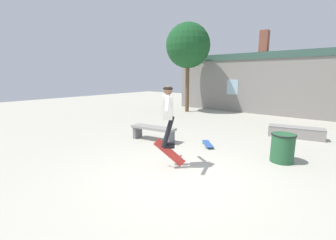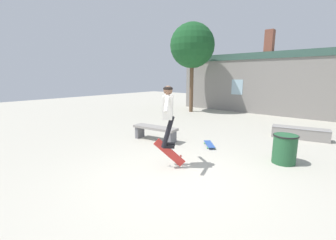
# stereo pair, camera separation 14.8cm
# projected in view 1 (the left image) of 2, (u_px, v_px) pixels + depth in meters

# --- Properties ---
(ground_plane) EXTENTS (40.00, 40.00, 0.00)m
(ground_plane) POSITION_uv_depth(u_px,v_px,m) (180.00, 177.00, 4.93)
(ground_plane) COLOR #B2AD9E
(building_backdrop) EXTENTS (14.06, 0.52, 4.63)m
(building_backdrop) POSITION_uv_depth(u_px,v_px,m) (286.00, 83.00, 12.04)
(building_backdrop) COLOR gray
(building_backdrop) RESTS_ON ground_plane
(tree_left) EXTENTS (2.61, 2.61, 5.24)m
(tree_left) POSITION_uv_depth(u_px,v_px,m) (188.00, 46.00, 13.22)
(tree_left) COLOR brown
(tree_left) RESTS_ON ground_plane
(park_bench) EXTENTS (1.64, 0.65, 0.49)m
(park_bench) POSITION_uv_depth(u_px,v_px,m) (153.00, 131.00, 7.63)
(park_bench) COLOR gray
(park_bench) RESTS_ON ground_plane
(skate_ledge) EXTENTS (1.82, 0.78, 0.41)m
(skate_ledge) POSITION_uv_depth(u_px,v_px,m) (296.00, 132.00, 7.99)
(skate_ledge) COLOR gray
(skate_ledge) RESTS_ON ground_plane
(trash_bin) EXTENTS (0.60, 0.60, 0.74)m
(trash_bin) POSITION_uv_depth(u_px,v_px,m) (283.00, 147.00, 5.72)
(trash_bin) COLOR #235633
(trash_bin) RESTS_ON ground_plane
(skater) EXTENTS (0.77, 1.03, 1.45)m
(skater) POSITION_uv_depth(u_px,v_px,m) (168.00, 111.00, 5.20)
(skater) COLOR silver
(skateboard_flipping) EXTENTS (0.64, 0.46, 0.72)m
(skateboard_flipping) POSITION_uv_depth(u_px,v_px,m) (170.00, 153.00, 5.34)
(skateboard_flipping) COLOR red
(skateboard_resting) EXTENTS (0.67, 0.71, 0.08)m
(skateboard_resting) POSITION_uv_depth(u_px,v_px,m) (208.00, 144.00, 7.08)
(skateboard_resting) COLOR #2D519E
(skateboard_resting) RESTS_ON ground_plane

